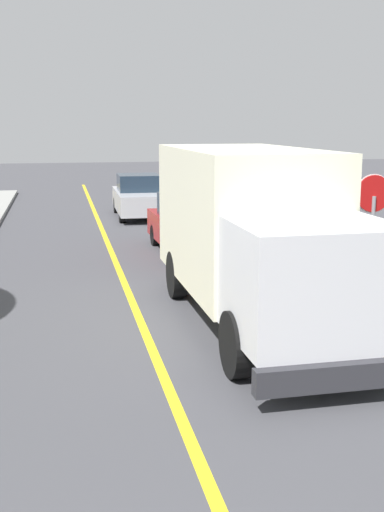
# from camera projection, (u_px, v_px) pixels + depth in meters

# --- Properties ---
(centre_line_yellow) EXTENTS (0.16, 56.00, 0.01)m
(centre_line_yellow) POSITION_uv_depth(u_px,v_px,m) (142.00, 324.00, 12.05)
(centre_line_yellow) COLOR gold
(centre_line_yellow) RESTS_ON ground
(box_truck) EXTENTS (2.51, 7.22, 3.20)m
(box_truck) POSITION_uv_depth(u_px,v_px,m) (254.00, 229.00, 11.91)
(box_truck) COLOR #F2EDCC
(box_truck) RESTS_ON ground
(parked_car_near) EXTENTS (1.95, 4.46, 1.67)m
(parked_car_near) POSITION_uv_depth(u_px,v_px,m) (191.00, 225.00, 18.53)
(parked_car_near) COLOR maroon
(parked_car_near) RESTS_ON ground
(parked_car_mid) EXTENTS (1.86, 4.43, 1.67)m
(parked_car_mid) POSITION_uv_depth(u_px,v_px,m) (139.00, 197.00, 25.59)
(parked_car_mid) COLOR #B7B7BC
(parked_car_mid) RESTS_ON ground
(stop_sign) EXTENTS (0.80, 0.10, 2.65)m
(stop_sign) POSITION_uv_depth(u_px,v_px,m) (373.00, 213.00, 13.36)
(stop_sign) COLOR gray
(stop_sign) RESTS_ON ground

